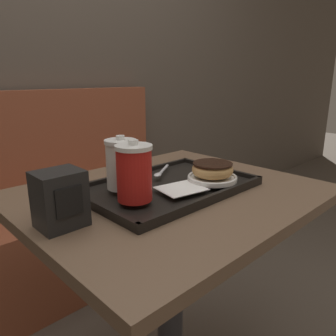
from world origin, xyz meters
name	(u,v)px	position (x,y,z in m)	size (l,w,h in m)	color
wall_behind	(10,47)	(0.00, 1.10, 1.20)	(8.00, 0.05, 2.40)	brown
booth_bench	(71,224)	(0.12, 0.87, 0.32)	(1.22, 0.44, 1.00)	brown
cafe_table	(170,250)	(0.00, 0.00, 0.57)	(0.80, 0.67, 0.76)	brown
serving_tray	(168,187)	(0.00, 0.01, 0.76)	(0.47, 0.31, 0.02)	black
napkin_paper	(181,188)	(-0.02, -0.06, 0.78)	(0.13, 0.12, 0.00)	white
coffee_cup_front	(134,172)	(-0.15, -0.04, 0.85)	(0.09, 0.09, 0.15)	red
coffee_cup_rear	(121,164)	(-0.12, 0.06, 0.85)	(0.08, 0.08, 0.14)	white
plate_with_chocolate_donut	(212,178)	(0.10, -0.07, 0.79)	(0.14, 0.14, 0.01)	white
donut_chocolate_glazed	(213,169)	(0.10, -0.07, 0.81)	(0.12, 0.12, 0.04)	tan
spoon	(160,173)	(0.03, 0.07, 0.78)	(0.13, 0.09, 0.01)	silver
napkin_dispenser	(60,199)	(-0.32, 0.00, 0.82)	(0.10, 0.08, 0.12)	black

